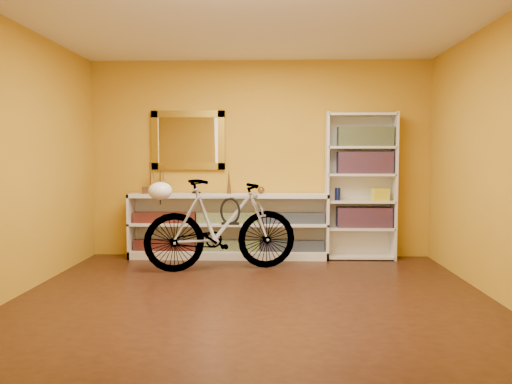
{
  "coord_description": "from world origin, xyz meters",
  "views": [
    {
      "loc": [
        0.19,
        -4.69,
        1.33
      ],
      "look_at": [
        0.0,
        0.7,
        0.95
      ],
      "focal_mm": 35.18,
      "sensor_mm": 36.0,
      "label": 1
    }
  ],
  "objects_px": {
    "bicycle": "(221,225)",
    "console_unit": "(228,226)",
    "bookcase": "(360,186)",
    "helmet": "(160,191)"
  },
  "relations": [
    {
      "from": "bicycle",
      "to": "helmet",
      "type": "relative_size",
      "value": 6.72
    },
    {
      "from": "bicycle",
      "to": "console_unit",
      "type": "bearing_deg",
      "value": -15.81
    },
    {
      "from": "console_unit",
      "to": "bookcase",
      "type": "height_order",
      "value": "bookcase"
    },
    {
      "from": "helmet",
      "to": "console_unit",
      "type": "bearing_deg",
      "value": 51.7
    },
    {
      "from": "bicycle",
      "to": "helmet",
      "type": "height_order",
      "value": "bicycle"
    },
    {
      "from": "bicycle",
      "to": "bookcase",
      "type": "bearing_deg",
      "value": -81.37
    },
    {
      "from": "bookcase",
      "to": "helmet",
      "type": "distance_m",
      "value": 2.58
    },
    {
      "from": "bookcase",
      "to": "bicycle",
      "type": "height_order",
      "value": "bookcase"
    },
    {
      "from": "console_unit",
      "to": "bicycle",
      "type": "relative_size",
      "value": 1.43
    },
    {
      "from": "helmet",
      "to": "bicycle",
      "type": "bearing_deg",
      "value": 14.24
    }
  ]
}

